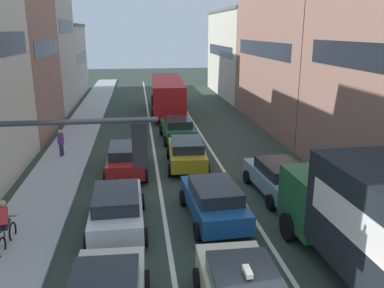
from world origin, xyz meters
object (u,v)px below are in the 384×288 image
(traffic_light_pole, at_px, (40,206))
(bus_mid_queue_primary, at_px, (167,93))
(removalist_box_truck, at_px, (378,224))
(hatchback_centre_lane_third, at_px, (187,152))
(sedan_right_lane_behind_truck, at_px, (279,177))
(sedan_left_lane_third, at_px, (126,158))
(wagon_left_lane_second, at_px, (117,208))
(sedan_centre_lane_second, at_px, (214,200))
(coupe_centre_lane_fourth, at_px, (177,128))
(pedestrian_mid_sidewalk, at_px, (61,142))
(cyclist_on_sidewalk, at_px, (5,226))

(traffic_light_pole, relative_size, bus_mid_queue_primary, 0.52)
(removalist_box_truck, relative_size, hatchback_centre_lane_third, 1.77)
(traffic_light_pole, relative_size, sedan_right_lane_behind_truck, 1.25)
(sedan_left_lane_third, xyz_separation_m, sedan_right_lane_behind_truck, (6.66, -3.65, 0.00))
(hatchback_centre_lane_third, relative_size, sedan_right_lane_behind_truck, 1.00)
(traffic_light_pole, xyz_separation_m, wagon_left_lane_second, (1.00, 6.29, -3.02))
(removalist_box_truck, distance_m, hatchback_centre_lane_third, 11.74)
(hatchback_centre_lane_third, height_order, sedan_right_lane_behind_truck, same)
(sedan_centre_lane_second, distance_m, sedan_left_lane_third, 6.60)
(hatchback_centre_lane_third, bearing_deg, traffic_light_pole, 164.22)
(sedan_centre_lane_second, bearing_deg, bus_mid_queue_primary, -3.00)
(hatchback_centre_lane_third, xyz_separation_m, coupe_centre_lane_fourth, (0.05, 5.33, 0.00))
(sedan_centre_lane_second, distance_m, coupe_centre_lane_fourth, 11.62)
(wagon_left_lane_second, distance_m, sedan_left_lane_third, 5.85)
(coupe_centre_lane_fourth, relative_size, pedestrian_mid_sidewalk, 2.63)
(sedan_centre_lane_second, height_order, sedan_left_lane_third, same)
(traffic_light_pole, bearing_deg, sedan_right_lane_behind_truck, 47.13)
(sedan_centre_lane_second, distance_m, wagon_left_lane_second, 3.61)
(sedan_centre_lane_second, relative_size, hatchback_centre_lane_third, 1.00)
(wagon_left_lane_second, distance_m, bus_mid_queue_primary, 21.15)
(traffic_light_pole, bearing_deg, cyclist_on_sidewalk, 115.67)
(traffic_light_pole, relative_size, cyclist_on_sidewalk, 3.18)
(sedan_centre_lane_second, height_order, pedestrian_mid_sidewalk, pedestrian_mid_sidewalk)
(hatchback_centre_lane_third, xyz_separation_m, sedan_right_lane_behind_truck, (3.53, -4.27, 0.00))
(sedan_left_lane_third, relative_size, sedan_right_lane_behind_truck, 0.98)
(hatchback_centre_lane_third, bearing_deg, sedan_right_lane_behind_truck, -137.38)
(sedan_centre_lane_second, relative_size, wagon_left_lane_second, 1.02)
(sedan_centre_lane_second, height_order, hatchback_centre_lane_third, same)
(cyclist_on_sidewalk, bearing_deg, sedan_right_lane_behind_truck, -70.97)
(traffic_light_pole, bearing_deg, sedan_centre_lane_second, 54.55)
(sedan_centre_lane_second, height_order, wagon_left_lane_second, same)
(sedan_centre_lane_second, bearing_deg, coupe_centre_lane_fourth, -2.44)
(removalist_box_truck, height_order, sedan_centre_lane_second, removalist_box_truck)
(removalist_box_truck, xyz_separation_m, wagon_left_lane_second, (-7.15, 4.57, -1.18))
(wagon_left_lane_second, height_order, sedan_left_lane_third, same)
(sedan_left_lane_third, height_order, coupe_centre_lane_fourth, same)
(traffic_light_pole, height_order, bus_mid_queue_primary, traffic_light_pole)
(sedan_left_lane_third, relative_size, coupe_centre_lane_fourth, 0.99)
(sedan_centre_lane_second, height_order, cyclist_on_sidewalk, cyclist_on_sidewalk)
(sedan_centre_lane_second, distance_m, sedan_right_lane_behind_truck, 3.84)
(sedan_right_lane_behind_truck, bearing_deg, coupe_centre_lane_fourth, 16.44)
(traffic_light_pole, distance_m, bus_mid_queue_primary, 27.57)
(wagon_left_lane_second, bearing_deg, pedestrian_mid_sidewalk, 20.36)
(hatchback_centre_lane_third, distance_m, pedestrian_mid_sidewalk, 7.21)
(sedan_centre_lane_second, relative_size, sedan_right_lane_behind_truck, 1.00)
(sedan_centre_lane_second, xyz_separation_m, cyclist_on_sidewalk, (-7.14, -1.20, 0.05))
(sedan_left_lane_third, height_order, bus_mid_queue_primary, bus_mid_queue_primary)
(wagon_left_lane_second, xyz_separation_m, pedestrian_mid_sidewalk, (-3.46, 8.84, 0.15))
(hatchback_centre_lane_third, xyz_separation_m, pedestrian_mid_sidewalk, (-6.81, 2.37, 0.15))
(coupe_centre_lane_fourth, height_order, bus_mid_queue_primary, bus_mid_queue_primary)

